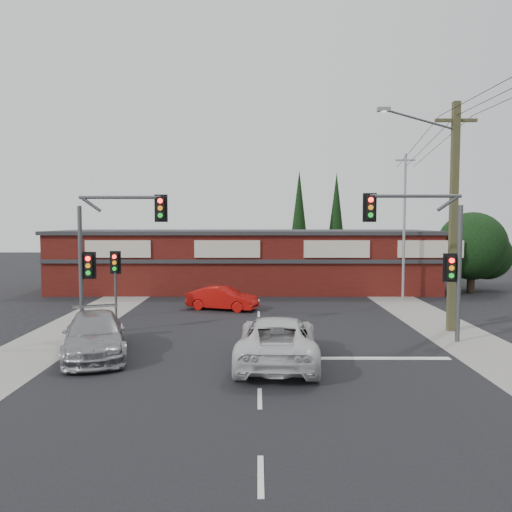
{
  "coord_description": "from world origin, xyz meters",
  "views": [
    {
      "loc": [
        -0.06,
        -18.85,
        4.83
      ],
      "look_at": [
        -0.13,
        3.0,
        3.33
      ],
      "focal_mm": 35.0,
      "sensor_mm": 36.0,
      "label": 1
    }
  ],
  "objects_px": {
    "white_suv": "(277,340)",
    "shop_building": "(245,259)",
    "silver_suv": "(95,335)",
    "red_sedan": "(222,298)",
    "utility_pole": "(451,209)"
  },
  "relations": [
    {
      "from": "white_suv",
      "to": "utility_pole",
      "type": "bearing_deg",
      "value": -144.18
    },
    {
      "from": "shop_building",
      "to": "white_suv",
      "type": "bearing_deg",
      "value": -85.13
    },
    {
      "from": "white_suv",
      "to": "shop_building",
      "type": "distance_m",
      "value": 19.08
    },
    {
      "from": "red_sedan",
      "to": "silver_suv",
      "type": "bearing_deg",
      "value": 175.25
    },
    {
      "from": "red_sedan",
      "to": "white_suv",
      "type": "bearing_deg",
      "value": -147.64
    },
    {
      "from": "white_suv",
      "to": "shop_building",
      "type": "height_order",
      "value": "shop_building"
    },
    {
      "from": "silver_suv",
      "to": "shop_building",
      "type": "xyz_separation_m",
      "value": [
        4.96,
        18.08,
        1.38
      ]
    },
    {
      "from": "silver_suv",
      "to": "red_sedan",
      "type": "height_order",
      "value": "silver_suv"
    },
    {
      "from": "red_sedan",
      "to": "utility_pole",
      "type": "xyz_separation_m",
      "value": [
        10.36,
        -5.32,
        4.75
      ]
    },
    {
      "from": "silver_suv",
      "to": "red_sedan",
      "type": "xyz_separation_m",
      "value": [
        3.96,
        9.4,
        -0.11
      ]
    },
    {
      "from": "red_sedan",
      "to": "utility_pole",
      "type": "bearing_deg",
      "value": -99.09
    },
    {
      "from": "white_suv",
      "to": "shop_building",
      "type": "relative_size",
      "value": 0.21
    },
    {
      "from": "white_suv",
      "to": "silver_suv",
      "type": "height_order",
      "value": "white_suv"
    },
    {
      "from": "shop_building",
      "to": "utility_pole",
      "type": "xyz_separation_m",
      "value": [
        9.36,
        -14.0,
        3.26
      ]
    },
    {
      "from": "white_suv",
      "to": "utility_pole",
      "type": "xyz_separation_m",
      "value": [
        7.74,
        4.97,
        4.6
      ]
    }
  ]
}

